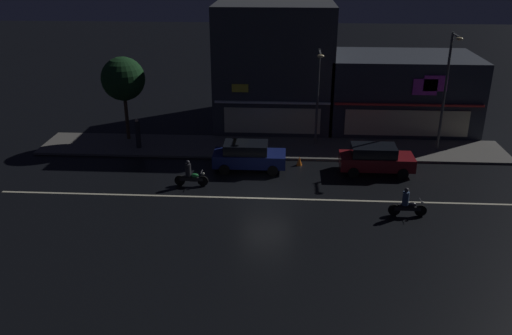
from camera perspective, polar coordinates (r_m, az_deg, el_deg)
name	(u,v)px	position (r m, az deg, el deg)	size (l,w,h in m)	color
ground_plane	(266,199)	(28.57, 1.10, -3.32)	(140.00, 140.00, 0.00)	black
lane_divider_stripe	(266,198)	(28.56, 1.10, -3.31)	(28.96, 0.16, 0.01)	beige
sidewalk_far	(271,148)	(35.52, 1.60, 2.13)	(30.48, 4.04, 0.14)	#5B5954
storefront_left_block	(400,92)	(40.50, 15.06, 7.77)	(10.42, 6.45, 5.30)	#2D333D
storefront_center_block	(274,63)	(40.37, 1.97, 11.04)	(8.29, 8.68, 8.82)	#383A3F
streetlamp_west	(318,90)	(34.88, 6.62, 8.24)	(0.44, 1.64, 6.33)	#47494C
streetlamp_mid	(447,84)	(35.60, 19.65, 8.41)	(0.44, 1.64, 7.51)	#47494C
pedestrian_on_sidewalk	(138,134)	(35.86, -12.46, 3.48)	(0.33, 0.33, 1.97)	#232328
street_tree	(123,79)	(36.91, -13.96, 9.13)	(2.89, 2.89, 5.62)	#473323
parked_car_near_kerb	(249,156)	(31.94, -0.80, 1.27)	(4.30, 1.98, 1.67)	navy
parked_car_trailing	(376,159)	(32.27, 12.61, 0.94)	(4.30, 1.98, 1.67)	maroon
motorcycle_lead	(190,175)	(30.04, -7.02, -0.81)	(1.90, 0.60, 1.52)	black
motorcycle_following	(407,204)	(27.56, 15.77, -3.79)	(1.90, 0.60, 1.52)	black
traffic_cone	(299,161)	(32.85, 4.63, 0.70)	(0.36, 0.36, 0.55)	orange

